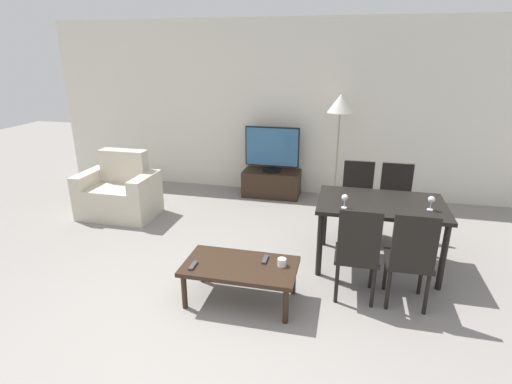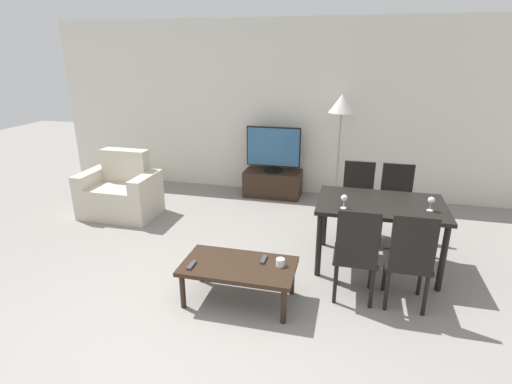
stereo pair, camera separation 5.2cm
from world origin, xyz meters
name	(u,v)px [view 2 (the right image)]	position (x,y,z in m)	size (l,w,h in m)	color
ground_plane	(180,349)	(0.00, 0.00, 0.00)	(18.00, 18.00, 0.00)	gray
wall_back	(278,109)	(0.00, 3.97, 1.35)	(7.58, 0.06, 2.70)	silver
armchair	(121,193)	(-1.94, 2.37, 0.32)	(1.03, 0.68, 0.90)	beige
tv_stand	(273,183)	(-0.01, 3.67, 0.21)	(0.90, 0.47, 0.41)	black
tv	(273,149)	(-0.01, 3.66, 0.77)	(0.85, 0.30, 0.70)	black
coffee_table	(239,269)	(0.27, 0.75, 0.34)	(1.04, 0.57, 0.38)	black
dining_table	(380,211)	(1.53, 1.73, 0.65)	(1.30, 0.84, 0.73)	black
dining_chair_near	(356,251)	(1.31, 1.00, 0.51)	(0.40, 0.40, 0.94)	black
dining_chair_far	(396,200)	(1.76, 2.46, 0.51)	(0.40, 0.40, 0.94)	black
dining_chair_near_right	(409,257)	(1.76, 1.00, 0.51)	(0.40, 0.40, 0.94)	black
dining_chair_far_left	(357,197)	(1.31, 2.46, 0.51)	(0.40, 0.40, 0.94)	black
floor_lamp	(342,108)	(1.00, 3.58, 1.45)	(0.37, 0.37, 1.65)	gray
remote_primary	(192,265)	(-0.13, 0.61, 0.39)	(0.04, 0.15, 0.02)	#38383D
remote_secondary	(264,259)	(0.48, 0.87, 0.39)	(0.04, 0.15, 0.02)	#38383D
cup_white_near	(280,262)	(0.65, 0.81, 0.42)	(0.08, 0.08, 0.07)	white
wine_glass_left	(431,201)	(1.99, 1.61, 0.84)	(0.07, 0.07, 0.15)	silver
wine_glass_center	(344,199)	(1.16, 1.47, 0.84)	(0.07, 0.07, 0.15)	silver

